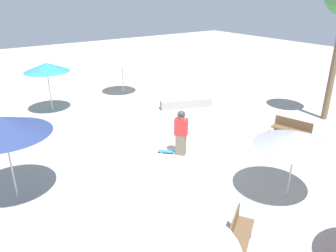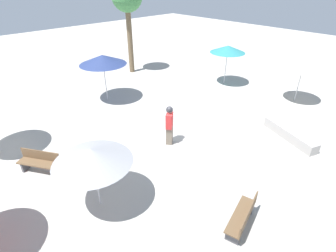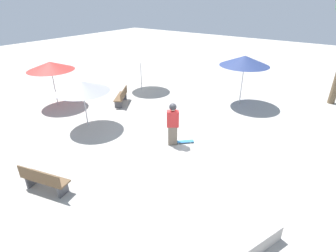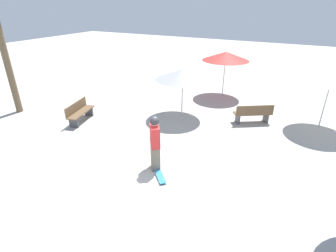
# 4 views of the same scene
# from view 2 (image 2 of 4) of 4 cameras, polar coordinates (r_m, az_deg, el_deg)

# --- Properties ---
(ground_plane) EXTENTS (60.00, 60.00, 0.00)m
(ground_plane) POSITION_cam_2_polar(r_m,az_deg,el_deg) (12.11, -0.06, -2.23)
(ground_plane) COLOR #ADA8A0
(skater_main) EXTENTS (0.50, 0.54, 1.79)m
(skater_main) POSITION_cam_2_polar(r_m,az_deg,el_deg) (11.16, 0.32, 0.46)
(skater_main) COLOR #726656
(skater_main) RESTS_ON ground_plane
(skateboard) EXTENTS (0.70, 0.71, 0.07)m
(skateboard) POSITION_cam_2_polar(r_m,az_deg,el_deg) (12.05, 0.34, -2.11)
(skateboard) COLOR teal
(skateboard) RESTS_ON ground_plane
(concrete_ledge) EXTENTS (2.79, 1.50, 0.46)m
(concrete_ledge) POSITION_cam_2_polar(r_m,az_deg,el_deg) (13.04, 24.95, -1.64)
(concrete_ledge) COLOR #A8A39E
(concrete_ledge) RESTS_ON ground_plane
(bench_near) EXTENTS (0.82, 1.66, 0.85)m
(bench_near) POSITION_cam_2_polar(r_m,az_deg,el_deg) (8.32, 15.97, -18.45)
(bench_near) COLOR #47474C
(bench_near) RESTS_ON ground_plane
(bench_far) EXTENTS (1.58, 1.23, 0.85)m
(bench_far) POSITION_cam_2_polar(r_m,az_deg,el_deg) (10.98, -26.20, -7.04)
(bench_far) COLOR #47474C
(bench_far) RESTS_ON ground_plane
(shade_umbrella_teal) EXTENTS (2.23, 2.23, 2.56)m
(shade_umbrella_teal) POSITION_cam_2_polar(r_m,az_deg,el_deg) (17.76, 12.89, 16.02)
(shade_umbrella_teal) COLOR #B7B7BC
(shade_umbrella_teal) RESTS_ON ground_plane
(shade_umbrella_navy) EXTENTS (2.60, 2.60, 2.67)m
(shade_umbrella_navy) POSITION_cam_2_polar(r_m,az_deg,el_deg) (15.25, -14.04, 13.85)
(shade_umbrella_navy) COLOR #B7B7BC
(shade_umbrella_navy) RESTS_ON ground_plane
(shade_umbrella_cream) EXTENTS (2.13, 2.13, 2.28)m
(shade_umbrella_cream) POSITION_cam_2_polar(r_m,az_deg,el_deg) (16.48, 27.39, 11.50)
(shade_umbrella_cream) COLOR #B7B7BC
(shade_umbrella_cream) RESTS_ON ground_plane
(shade_umbrella_grey) EXTENTS (2.37, 2.37, 2.18)m
(shade_umbrella_grey) POSITION_cam_2_polar(r_m,az_deg,el_deg) (7.96, -16.21, -6.27)
(shade_umbrella_grey) COLOR #B7B7BC
(shade_umbrella_grey) RESTS_ON ground_plane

